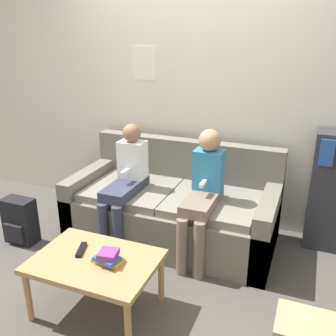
{
  "coord_description": "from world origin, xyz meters",
  "views": [
    {
      "loc": [
        1.12,
        -2.35,
        1.84
      ],
      "look_at": [
        0.0,
        0.43,
        0.74
      ],
      "focal_mm": 40.0,
      "sensor_mm": 36.0,
      "label": 1
    }
  ],
  "objects_px": {
    "person_left": "(126,180)",
    "person_right": "(203,190)",
    "backpack": "(20,221)",
    "tv_remote": "(81,250)",
    "coffee_table": "(95,265)",
    "couch": "(174,209)"
  },
  "relations": [
    {
      "from": "tv_remote",
      "to": "backpack",
      "type": "distance_m",
      "value": 1.13
    },
    {
      "from": "person_left",
      "to": "person_right",
      "type": "relative_size",
      "value": 0.98
    },
    {
      "from": "coffee_table",
      "to": "person_right",
      "type": "xyz_separation_m",
      "value": [
        0.47,
        0.92,
        0.25
      ]
    },
    {
      "from": "person_right",
      "to": "tv_remote",
      "type": "height_order",
      "value": "person_right"
    },
    {
      "from": "backpack",
      "to": "person_left",
      "type": "bearing_deg",
      "value": 23.68
    },
    {
      "from": "coffee_table",
      "to": "person_left",
      "type": "bearing_deg",
      "value": 105.08
    },
    {
      "from": "backpack",
      "to": "tv_remote",
      "type": "bearing_deg",
      "value": -25.13
    },
    {
      "from": "person_right",
      "to": "tv_remote",
      "type": "relative_size",
      "value": 6.3
    },
    {
      "from": "person_right",
      "to": "backpack",
      "type": "distance_m",
      "value": 1.71
    },
    {
      "from": "person_left",
      "to": "tv_remote",
      "type": "relative_size",
      "value": 6.19
    },
    {
      "from": "person_left",
      "to": "person_right",
      "type": "bearing_deg",
      "value": 0.53
    },
    {
      "from": "coffee_table",
      "to": "backpack",
      "type": "distance_m",
      "value": 1.26
    },
    {
      "from": "coffee_table",
      "to": "person_left",
      "type": "distance_m",
      "value": 0.97
    },
    {
      "from": "couch",
      "to": "person_left",
      "type": "relative_size",
      "value": 1.72
    },
    {
      "from": "couch",
      "to": "coffee_table",
      "type": "distance_m",
      "value": 1.14
    },
    {
      "from": "person_right",
      "to": "backpack",
      "type": "xyz_separation_m",
      "value": [
        -1.61,
        -0.4,
        -0.41
      ]
    },
    {
      "from": "person_right",
      "to": "tv_remote",
      "type": "bearing_deg",
      "value": -124.86
    },
    {
      "from": "tv_remote",
      "to": "backpack",
      "type": "height_order",
      "value": "tv_remote"
    },
    {
      "from": "couch",
      "to": "person_right",
      "type": "relative_size",
      "value": 1.69
    },
    {
      "from": "person_left",
      "to": "person_right",
      "type": "distance_m",
      "value": 0.71
    },
    {
      "from": "couch",
      "to": "backpack",
      "type": "xyz_separation_m",
      "value": [
        -1.27,
        -0.61,
        -0.08
      ]
    },
    {
      "from": "person_left",
      "to": "tv_remote",
      "type": "distance_m",
      "value": 0.89
    }
  ]
}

